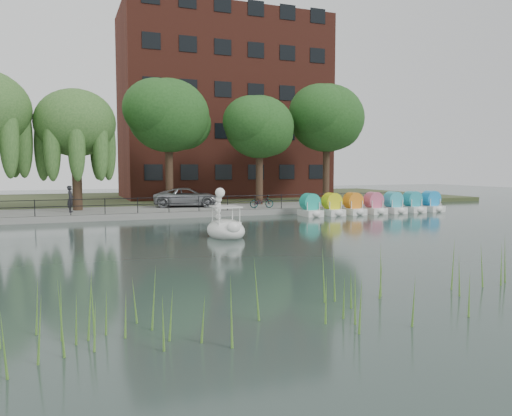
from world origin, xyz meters
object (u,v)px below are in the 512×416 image
pedestrian (70,197)px  swan_boat (225,226)px  minivan (188,196)px  bicycle (262,201)px

pedestrian → swan_boat: bearing=-141.5°
pedestrian → minivan: bearing=-69.3°
minivan → swan_boat: size_ratio=2.01×
minivan → swan_boat: bearing=-171.9°
bicycle → pedestrian: (-12.84, 1.21, 0.49)m
bicycle → pedestrian: 12.90m
minivan → swan_boat: (-1.37, -13.47, -0.69)m
pedestrian → bicycle: bearing=-87.0°
bicycle → swan_boat: bearing=158.4°
pedestrian → swan_boat: (6.78, -11.69, -0.88)m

